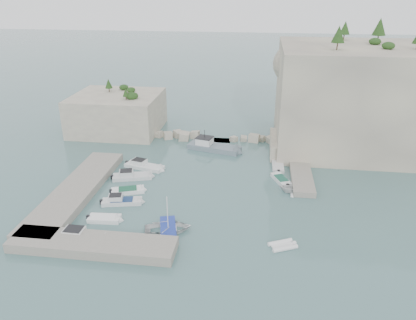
# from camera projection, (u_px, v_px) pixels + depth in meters

# --- Properties ---
(ground) EXTENTS (400.00, 400.00, 0.00)m
(ground) POSITION_uv_depth(u_px,v_px,m) (202.00, 199.00, 53.67)
(ground) COLOR slate
(ground) RESTS_ON ground
(cliff_east) EXTENTS (26.00, 22.00, 17.00)m
(cliff_east) POSITION_uv_depth(u_px,v_px,m) (356.00, 97.00, 68.38)
(cliff_east) COLOR beige
(cliff_east) RESTS_ON ground
(cliff_terrace) EXTENTS (8.00, 10.00, 2.50)m
(cliff_terrace) POSITION_uv_depth(u_px,v_px,m) (294.00, 145.00, 67.95)
(cliff_terrace) COLOR beige
(cliff_terrace) RESTS_ON ground
(outcrop_west) EXTENTS (16.00, 14.00, 7.00)m
(outcrop_west) POSITION_uv_depth(u_px,v_px,m) (118.00, 113.00, 77.40)
(outcrop_west) COLOR beige
(outcrop_west) RESTS_ON ground
(quay_west) EXTENTS (5.00, 24.00, 1.10)m
(quay_west) POSITION_uv_depth(u_px,v_px,m) (76.00, 191.00, 54.60)
(quay_west) COLOR #9E9689
(quay_west) RESTS_ON ground
(quay_south) EXTENTS (18.00, 4.00, 1.10)m
(quay_south) POSITION_uv_depth(u_px,v_px,m) (93.00, 245.00, 43.31)
(quay_south) COLOR #9E9689
(quay_south) RESTS_ON ground
(ledge_east) EXTENTS (3.00, 16.00, 0.80)m
(ledge_east) POSITION_uv_depth(u_px,v_px,m) (300.00, 170.00, 60.96)
(ledge_east) COLOR #9E9689
(ledge_east) RESTS_ON ground
(breakwater) EXTENTS (28.00, 3.00, 1.40)m
(breakwater) POSITION_uv_depth(u_px,v_px,m) (214.00, 136.00, 73.50)
(breakwater) COLOR beige
(breakwater) RESTS_ON ground
(motorboat_a) EXTENTS (7.04, 3.72, 1.40)m
(motorboat_a) POSITION_uv_depth(u_px,v_px,m) (145.00, 168.00, 62.56)
(motorboat_a) COLOR white
(motorboat_a) RESTS_ON ground
(motorboat_b) EXTENTS (6.53, 3.59, 1.40)m
(motorboat_b) POSITION_uv_depth(u_px,v_px,m) (133.00, 178.00, 59.32)
(motorboat_b) COLOR silver
(motorboat_b) RESTS_ON ground
(motorboat_c) EXTENTS (5.13, 3.23, 0.70)m
(motorboat_c) POSITION_uv_depth(u_px,v_px,m) (128.00, 192.00, 55.30)
(motorboat_c) COLOR white
(motorboat_c) RESTS_ON ground
(motorboat_d) EXTENTS (5.81, 2.80, 1.40)m
(motorboat_d) POSITION_uv_depth(u_px,v_px,m) (122.00, 203.00, 52.49)
(motorboat_d) COLOR silver
(motorboat_d) RESTS_ON ground
(motorboat_e) EXTENTS (4.31, 2.00, 0.70)m
(motorboat_e) POSITION_uv_depth(u_px,v_px,m) (105.00, 221.00, 48.70)
(motorboat_e) COLOR white
(motorboat_e) RESTS_ON ground
(motorboat_f) EXTENTS (7.00, 2.23, 1.40)m
(motorboat_f) POSITION_uv_depth(u_px,v_px,m) (83.00, 239.00, 45.16)
(motorboat_f) COLOR silver
(motorboat_f) RESTS_ON ground
(rowboat) EXTENTS (6.13, 5.05, 1.10)m
(rowboat) POSITION_uv_depth(u_px,v_px,m) (168.00, 231.00, 46.66)
(rowboat) COLOR white
(rowboat) RESTS_ON ground
(inflatable_dinghy) EXTENTS (3.49, 2.71, 0.44)m
(inflatable_dinghy) POSITION_uv_depth(u_px,v_px,m) (282.00, 247.00, 43.87)
(inflatable_dinghy) COLOR white
(inflatable_dinghy) RESTS_ON ground
(tender_east_a) EXTENTS (3.67, 3.28, 1.76)m
(tender_east_a) POSITION_uv_depth(u_px,v_px,m) (291.00, 193.00, 55.24)
(tender_east_a) COLOR white
(tender_east_a) RESTS_ON ground
(tender_east_b) EXTENTS (3.21, 4.83, 0.70)m
(tender_east_b) POSITION_uv_depth(u_px,v_px,m) (281.00, 181.00, 58.33)
(tender_east_b) COLOR white
(tender_east_b) RESTS_ON ground
(tender_east_c) EXTENTS (1.85, 5.36, 0.70)m
(tender_east_c) POSITION_uv_depth(u_px,v_px,m) (278.00, 167.00, 62.93)
(tender_east_c) COLOR silver
(tender_east_c) RESTS_ON ground
(tender_east_d) EXTENTS (5.15, 3.37, 1.86)m
(tender_east_d) POSITION_uv_depth(u_px,v_px,m) (283.00, 158.00, 66.10)
(tender_east_d) COLOR silver
(tender_east_d) RESTS_ON ground
(work_boat) EXTENTS (10.25, 5.29, 2.20)m
(work_boat) POSITION_uv_depth(u_px,v_px,m) (214.00, 150.00, 69.37)
(work_boat) COLOR slate
(work_boat) RESTS_ON ground
(rowboat_mast) EXTENTS (0.10, 0.10, 4.20)m
(rowboat_mast) POSITION_uv_depth(u_px,v_px,m) (167.00, 211.00, 45.60)
(rowboat_mast) COLOR white
(rowboat_mast) RESTS_ON rowboat
(vegetation) EXTENTS (53.48, 13.88, 13.40)m
(vegetation) POSITION_uv_depth(u_px,v_px,m) (330.00, 38.00, 66.50)
(vegetation) COLOR #1E4219
(vegetation) RESTS_ON ground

